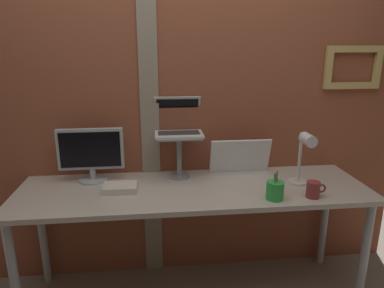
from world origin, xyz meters
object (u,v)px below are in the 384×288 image
object	(u,v)px
monitor	(91,152)
pen_cup	(275,190)
laptop	(178,123)
desk_lamp	(304,154)
whiteboard_panel	(240,156)
coffee_mug	(314,189)

from	to	relation	value
monitor	pen_cup	bearing A→B (deg)	-20.64
monitor	laptop	distance (m)	0.59
desk_lamp	pen_cup	world-z (taller)	desk_lamp
desk_lamp	monitor	bearing A→B (deg)	169.29
laptop	desk_lamp	size ratio (longest dim) A/B	0.89
monitor	desk_lamp	bearing A→B (deg)	-10.71
desk_lamp	laptop	bearing A→B (deg)	156.47
whiteboard_panel	pen_cup	size ratio (longest dim) A/B	2.33
laptop	whiteboard_panel	size ratio (longest dim) A/B	0.75
whiteboard_panel	laptop	bearing A→B (deg)	174.43
laptop	pen_cup	size ratio (longest dim) A/B	1.76
pen_cup	coffee_mug	world-z (taller)	pen_cup
pen_cup	coffee_mug	bearing A→B (deg)	0.04
whiteboard_panel	desk_lamp	distance (m)	0.43
whiteboard_panel	desk_lamp	size ratio (longest dim) A/B	1.18
monitor	desk_lamp	world-z (taller)	desk_lamp
monitor	pen_cup	distance (m)	1.15
pen_cup	coffee_mug	size ratio (longest dim) A/B	1.50
monitor	coffee_mug	xyz separation A→B (m)	(1.30, -0.40, -0.14)
coffee_mug	monitor	bearing A→B (deg)	162.77
pen_cup	laptop	bearing A→B (deg)	136.86
monitor	pen_cup	xyz separation A→B (m)	(1.07, -0.40, -0.14)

